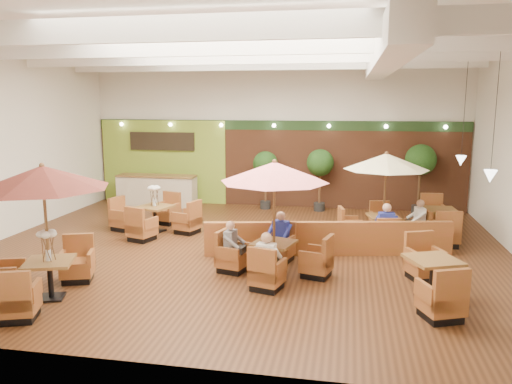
% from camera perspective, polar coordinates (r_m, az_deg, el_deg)
% --- Properties ---
extents(room, '(14.04, 14.00, 5.52)m').
position_cam_1_polar(room, '(13.99, 0.34, 9.14)').
color(room, '#381E0F').
rests_on(room, ground).
extents(service_counter, '(3.00, 0.75, 1.18)m').
position_cam_1_polar(service_counter, '(19.33, -11.26, 0.17)').
color(service_counter, beige).
rests_on(service_counter, ground).
extents(booth_divider, '(6.29, 1.45, 0.88)m').
position_cam_1_polar(booth_divider, '(13.01, 8.28, -5.28)').
color(booth_divider, brown).
rests_on(booth_divider, ground).
extents(table_0, '(2.70, 2.86, 2.75)m').
position_cam_1_polar(table_0, '(10.58, -23.33, -1.18)').
color(table_0, brown).
rests_on(table_0, ground).
extents(table_1, '(2.72, 2.72, 2.65)m').
position_cam_1_polar(table_1, '(11.16, 2.10, -0.57)').
color(table_1, brown).
rests_on(table_1, ground).
extents(table_2, '(2.59, 2.59, 2.56)m').
position_cam_1_polar(table_2, '(14.38, 14.56, 1.30)').
color(table_2, brown).
rests_on(table_2, ground).
extents(table_3, '(2.86, 2.86, 1.58)m').
position_cam_1_polar(table_3, '(15.48, -11.45, -2.88)').
color(table_3, brown).
rests_on(table_3, ground).
extents(table_4, '(1.22, 2.97, 1.04)m').
position_cam_1_polar(table_4, '(10.78, 19.47, -9.33)').
color(table_4, brown).
rests_on(table_4, ground).
extents(table_5, '(1.01, 2.83, 1.05)m').
position_cam_1_polar(table_5, '(15.62, 20.14, -3.34)').
color(table_5, brown).
rests_on(table_5, ground).
extents(topiary_0, '(0.92, 0.92, 2.14)m').
position_cam_1_polar(topiary_0, '(18.25, 1.09, 2.98)').
color(topiary_0, black).
rests_on(topiary_0, ground).
extents(topiary_1, '(0.97, 0.97, 2.24)m').
position_cam_1_polar(topiary_1, '(18.02, 7.34, 3.06)').
color(topiary_1, black).
rests_on(topiary_1, ground).
extents(topiary_2, '(1.06, 1.06, 2.47)m').
position_cam_1_polar(topiary_2, '(18.13, 18.29, 3.21)').
color(topiary_2, black).
rests_on(topiary_2, ground).
extents(diner_0, '(0.41, 0.35, 0.80)m').
position_cam_1_polar(diner_0, '(10.49, 1.27, -7.20)').
color(diner_0, white).
rests_on(diner_0, ground).
extents(diner_1, '(0.43, 0.39, 0.79)m').
position_cam_1_polar(diner_1, '(12.33, 2.74, -4.54)').
color(diner_1, navy).
rests_on(diner_1, ground).
extents(diner_2, '(0.33, 0.39, 0.75)m').
position_cam_1_polar(diner_2, '(11.59, -2.71, -5.60)').
color(diner_2, gray).
rests_on(diner_2, ground).
extents(diner_3, '(0.42, 0.35, 0.83)m').
position_cam_1_polar(diner_3, '(13.65, 14.63, -3.35)').
color(diner_3, navy).
rests_on(diner_3, ground).
extents(diner_4, '(0.36, 0.41, 0.77)m').
position_cam_1_polar(diner_4, '(14.66, 18.03, -2.68)').
color(diner_4, white).
rests_on(diner_4, ground).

